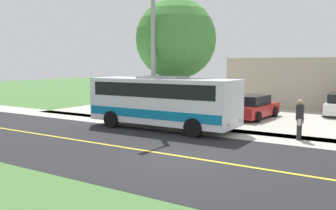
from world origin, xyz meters
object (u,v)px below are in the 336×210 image
object	(u,v)px
pedestrian_with_bags	(300,118)
street_light_pole	(152,46)
shuttle_bus_front	(163,100)
tree_curbside	(176,39)
parked_car_near	(253,107)

from	to	relation	value
pedestrian_with_bags	street_light_pole	size ratio (longest dim) A/B	0.23
shuttle_bus_front	tree_curbside	xyz separation A→B (m)	(-2.86, -0.93, 3.31)
pedestrian_with_bags	shuttle_bus_front	bearing A→B (deg)	-82.87
street_light_pole	parked_car_near	size ratio (longest dim) A/B	1.73
pedestrian_with_bags	parked_car_near	xyz separation A→B (m)	(-5.15, -3.94, -0.30)
parked_car_near	shuttle_bus_front	bearing A→B (deg)	-24.98
pedestrian_with_bags	street_light_pole	xyz separation A→B (m)	(0.51, -7.64, 3.34)
tree_curbside	parked_car_near	bearing A→B (deg)	130.09
shuttle_bus_front	street_light_pole	xyz separation A→B (m)	(-0.33, -0.91, 2.81)
shuttle_bus_front	parked_car_near	world-z (taller)	shuttle_bus_front
pedestrian_with_bags	street_light_pole	distance (m)	8.35
pedestrian_with_bags	tree_curbside	distance (m)	8.81
shuttle_bus_front	pedestrian_with_bags	xyz separation A→B (m)	(-0.84, 6.73, -0.53)
shuttle_bus_front	parked_car_near	bearing A→B (deg)	155.02
shuttle_bus_front	tree_curbside	size ratio (longest dim) A/B	1.12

